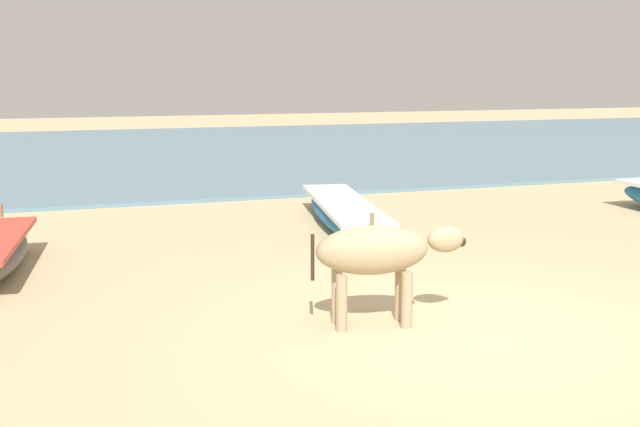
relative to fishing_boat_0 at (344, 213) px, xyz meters
The scene contains 4 objects.
ground 5.54m from the fishing_boat_0, 96.48° to the right, with size 80.00×80.00×0.00m, color tan.
sea_water 13.17m from the fishing_boat_0, 92.72° to the left, with size 60.00×20.00×0.08m, color slate.
fishing_boat_0 is the anchor object (origin of this frame).
cow_adult_dun 5.23m from the fishing_boat_0, 106.22° to the right, with size 1.65×0.66×1.08m.
Camera 1 is at (-3.83, -6.63, 2.64)m, focal length 42.77 mm.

